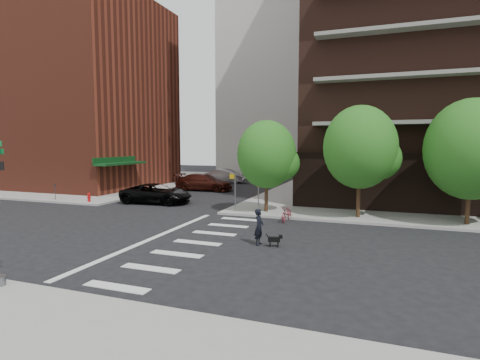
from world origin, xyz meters
name	(u,v)px	position (x,y,z in m)	size (l,w,h in m)	color
ground	(144,237)	(0.00, 0.00, 0.00)	(120.00, 120.00, 0.00)	black
sidewalk_nw	(90,180)	(-24.50, 23.50, 0.07)	(31.00, 33.00, 0.15)	gray
crosswalk	(183,241)	(2.21, 0.00, 0.01)	(3.85, 13.00, 0.01)	silver
midrise_nw	(69,96)	(-22.00, 18.00, 10.15)	(21.40, 15.50, 20.00)	maroon
tree_a	(267,154)	(4.00, 8.50, 4.04)	(4.00, 4.00, 5.90)	#301E11
tree_b	(360,147)	(10.00, 8.50, 4.54)	(4.50, 4.50, 6.65)	#301E11
tree_c	(471,149)	(16.00, 8.50, 4.45)	(5.00, 5.00, 6.80)	#301E11
pedestrian_signal	(240,187)	(2.32, 7.92, 1.85)	(2.18, 0.67, 2.60)	slate
fire_hydrant	(89,197)	(-10.50, 7.80, 0.55)	(0.24, 0.24, 0.73)	#A50C0C
parking_meter	(55,190)	(-14.00, 7.80, 0.96)	(0.10, 0.08, 1.32)	black
parked_car_black	(156,194)	(-5.50, 9.76, 0.79)	(5.68, 2.62, 1.58)	black
parked_car_maroon	(204,182)	(-5.50, 18.61, 0.86)	(5.95, 2.42, 1.73)	#3F160F
parked_car_silver	(226,176)	(-6.34, 26.79, 0.84)	(5.09, 1.78, 1.68)	#97999E
scooter	(287,213)	(5.90, 6.47, 0.49)	(0.64, 1.85, 0.97)	maroon
dog_walker	(259,227)	(5.89, 0.68, 0.85)	(0.41, 0.62, 1.71)	black
dog	(275,239)	(6.69, 0.57, 0.36)	(0.68, 0.30, 0.57)	black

